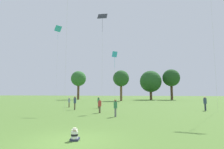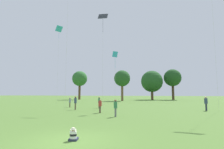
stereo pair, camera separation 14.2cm
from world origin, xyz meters
name	(u,v)px [view 2 (the right image)]	position (x,y,z in m)	size (l,w,h in m)	color
ground_plane	(68,141)	(0.00, 0.00, 0.00)	(300.00, 300.00, 0.00)	#4C702D
seated_toddler	(73,135)	(0.16, 0.18, 0.24)	(0.49, 0.56, 0.59)	#282D47
person_standing_0	(99,101)	(-4.32, 17.26, 1.02)	(0.44, 0.44, 1.70)	brown
person_standing_1	(100,105)	(-2.26, 11.49, 0.90)	(0.46, 0.46, 1.53)	brown
person_standing_2	(75,102)	(-6.61, 14.11, 1.10)	(0.42, 0.42, 1.81)	brown
person_standing_3	(70,101)	(-9.32, 17.71, 0.95)	(0.41, 0.41, 1.59)	brown
person_standing_4	(206,102)	(10.07, 17.29, 1.07)	(0.54, 0.54, 1.80)	#282D42
person_standing_5	(115,106)	(0.19, 8.73, 0.97)	(0.47, 0.47, 1.62)	slate
kite_0	(59,31)	(-14.11, 21.60, 14.27)	(1.36, 1.48, 15.15)	#339EDB
kite_2	(115,57)	(-1.00, 13.58, 6.82)	(0.68, 0.70, 7.48)	#339EDB
kite_5	(103,18)	(-3.23, 15.44, 12.97)	(1.44, 1.02, 13.80)	#1E2328
distant_tree_0	(80,79)	(-22.66, 49.83, 7.35)	(5.36, 5.36, 10.14)	brown
distant_tree_1	(172,78)	(9.38, 56.12, 7.51)	(5.93, 5.93, 10.56)	#473323
distant_tree_2	(152,81)	(2.38, 54.81, 6.33)	(7.47, 7.47, 10.10)	brown
distant_tree_3	(122,79)	(-5.84, 42.87, 6.52)	(4.76, 4.76, 8.98)	brown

